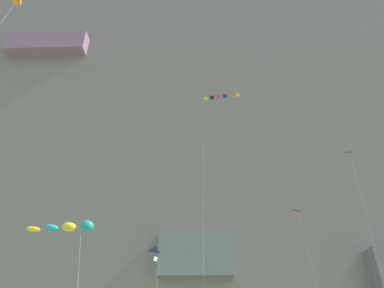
% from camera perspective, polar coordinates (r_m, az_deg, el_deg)
% --- Properties ---
extents(cliff_face, '(180.00, 27.33, 79.21)m').
position_cam_1_polar(cliff_face, '(69.79, 0.69, 0.03)').
color(cliff_face, slate).
rests_on(cliff_face, ground).
extents(kite_delta_mid_center, '(2.00, 1.73, 17.30)m').
position_cam_1_polar(kite_delta_mid_center, '(43.23, 17.94, -11.69)').
color(kite_delta_mid_center, navy).
rests_on(kite_delta_mid_center, ground).
extents(kite_delta_far_left, '(2.16, 3.19, 25.22)m').
position_cam_1_polar(kite_delta_far_left, '(47.99, 25.37, -2.86)').
color(kite_delta_far_left, blue).
rests_on(kite_delta_far_left, ground).
extents(kite_delta_upper_right, '(2.37, 5.17, 12.24)m').
position_cam_1_polar(kite_delta_upper_right, '(39.81, -5.41, -18.74)').
color(kite_delta_upper_right, navy).
rests_on(kite_delta_upper_right, ground).
extents(kite_banner_high_left, '(5.32, 3.43, 31.64)m').
position_cam_1_polar(kite_banner_high_left, '(43.37, 4.77, 6.43)').
color(kite_banner_high_left, black).
rests_on(kite_banner_high_left, ground).
extents(kite_windsock_near_cliff, '(5.40, 2.76, 10.80)m').
position_cam_1_polar(kite_windsock_near_cliff, '(24.40, -19.63, -12.96)').
color(kite_windsock_near_cliff, teal).
rests_on(kite_windsock_near_cliff, ground).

